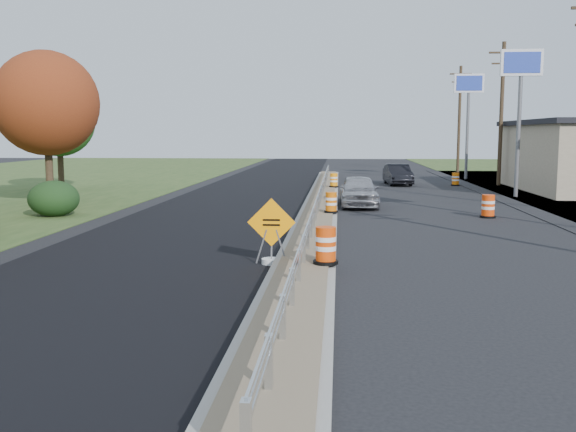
# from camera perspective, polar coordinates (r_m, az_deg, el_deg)

# --- Properties ---
(ground) EXTENTS (140.00, 140.00, 0.00)m
(ground) POSITION_cam_1_polar(r_m,az_deg,el_deg) (20.05, 2.03, -2.54)
(ground) COLOR black
(ground) RESTS_ON ground
(milled_overlay) EXTENTS (7.20, 120.00, 0.01)m
(milled_overlay) POSITION_cam_1_polar(r_m,az_deg,el_deg) (30.40, -5.44, 0.80)
(milled_overlay) COLOR black
(milled_overlay) RESTS_ON ground
(median) EXTENTS (1.60, 55.00, 0.23)m
(median) POSITION_cam_1_polar(r_m,az_deg,el_deg) (27.95, 2.76, 0.48)
(median) COLOR gray
(median) RESTS_ON ground
(guardrail) EXTENTS (0.10, 46.15, 0.72)m
(guardrail) POSITION_cam_1_polar(r_m,az_deg,el_deg) (28.88, 2.83, 1.93)
(guardrail) COLOR silver
(guardrail) RESTS_ON median
(pylon_sign_mid) EXTENTS (2.20, 0.30, 7.90)m
(pylon_sign_mid) POSITION_cam_1_polar(r_m,az_deg,el_deg) (37.14, 20.00, 11.58)
(pylon_sign_mid) COLOR slate
(pylon_sign_mid) RESTS_ON ground
(pylon_sign_north) EXTENTS (2.20, 0.30, 7.90)m
(pylon_sign_north) POSITION_cam_1_polar(r_m,az_deg,el_deg) (50.76, 15.76, 10.47)
(pylon_sign_north) COLOR slate
(pylon_sign_north) RESTS_ON ground
(utility_pole_nmid) EXTENTS (1.90, 0.26, 9.40)m
(utility_pole_nmid) POSITION_cam_1_polar(r_m,az_deg,el_deg) (45.04, 18.44, 8.85)
(utility_pole_nmid) COLOR #473523
(utility_pole_nmid) RESTS_ON ground
(utility_pole_north) EXTENTS (1.90, 0.26, 9.40)m
(utility_pole_north) POSITION_cam_1_polar(r_m,az_deg,el_deg) (59.72, 14.99, 8.50)
(utility_pole_north) COLOR #473523
(utility_pole_north) RESTS_ON ground
(hedge_north) EXTENTS (2.09, 2.09, 1.52)m
(hedge_north) POSITION_cam_1_polar(r_m,az_deg,el_deg) (28.47, -20.10, 1.48)
(hedge_north) COLOR black
(hedge_north) RESTS_ON ground
(tree_near_red) EXTENTS (4.95, 4.95, 7.35)m
(tree_near_red) POSITION_cam_1_polar(r_m,az_deg,el_deg) (32.84, -20.70, 9.34)
(tree_near_red) COLOR #473523
(tree_near_red) RESTS_ON ground
(tree_near_back) EXTENTS (4.29, 4.29, 6.37)m
(tree_near_back) POSITION_cam_1_polar(r_m,az_deg,el_deg) (41.34, -19.71, 7.97)
(tree_near_back) COLOR #473523
(tree_near_back) RESTS_ON ground
(caution_sign) EXTENTS (1.28, 0.53, 1.76)m
(caution_sign) POSITION_cam_1_polar(r_m,az_deg,el_deg) (16.95, -1.48, -2.83)
(caution_sign) COLOR white
(caution_sign) RESTS_ON ground
(barrel_median_near) EXTENTS (0.63, 0.63, 0.92)m
(barrel_median_near) POSITION_cam_1_polar(r_m,az_deg,el_deg) (15.90, 3.37, -2.69)
(barrel_median_near) COLOR black
(barrel_median_near) RESTS_ON median
(barrel_median_mid) EXTENTS (0.57, 0.57, 0.84)m
(barrel_median_mid) POSITION_cam_1_polar(r_m,az_deg,el_deg) (26.29, 3.85, 1.18)
(barrel_median_mid) COLOR black
(barrel_median_mid) RESTS_ON median
(barrel_median_far) EXTENTS (0.57, 0.57, 0.83)m
(barrel_median_far) POSITION_cam_1_polar(r_m,az_deg,el_deg) (39.04, 4.09, 3.17)
(barrel_median_far) COLOR black
(barrel_median_far) RESTS_ON median
(barrel_shoulder_near) EXTENTS (0.65, 0.65, 0.95)m
(barrel_shoulder_near) POSITION_cam_1_polar(r_m,az_deg,el_deg) (27.65, 17.36, 0.79)
(barrel_shoulder_near) COLOR black
(barrel_shoulder_near) RESTS_ON ground
(barrel_shoulder_mid) EXTENTS (0.58, 0.58, 0.86)m
(barrel_shoulder_mid) POSITION_cam_1_polar(r_m,az_deg,el_deg) (44.37, 14.66, 3.16)
(barrel_shoulder_mid) COLOR black
(barrel_shoulder_mid) RESTS_ON ground
(car_silver) EXTENTS (1.89, 4.44, 1.50)m
(car_silver) POSITION_cam_1_polar(r_m,az_deg,el_deg) (30.63, 6.30, 2.24)
(car_silver) COLOR #ABAAAE
(car_silver) RESTS_ON ground
(car_dark_mid) EXTENTS (1.82, 4.32, 1.39)m
(car_dark_mid) POSITION_cam_1_polar(r_m,az_deg,el_deg) (44.22, 9.74, 3.65)
(car_dark_mid) COLOR black
(car_dark_mid) RESTS_ON ground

